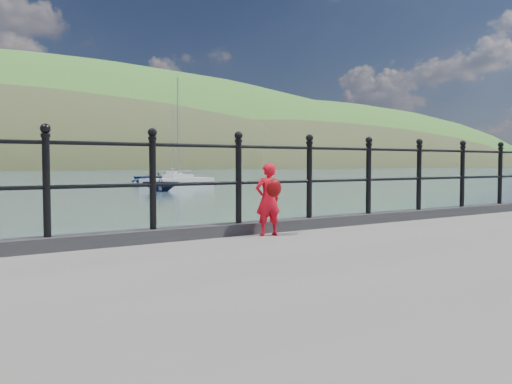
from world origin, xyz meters
TOP-DOWN VIEW (x-y plane):
  - ground at (0.00, 0.00)m, footprint 600.00×600.00m
  - kerb at (0.00, -0.15)m, footprint 60.00×0.30m
  - railing at (0.00, -0.15)m, footprint 18.11×0.11m
  - far_shore at (38.34, 239.41)m, footprint 830.00×200.00m
  - child at (0.84, -0.48)m, footprint 0.38×0.33m
  - launch_blue at (18.42, 41.51)m, footprint 5.69×6.50m
  - launch_navy at (12.56, 28.46)m, footprint 3.30×3.23m
  - sailboat_far at (27.26, 57.06)m, footprint 4.97×6.09m
  - sailboat_near at (17.48, 35.67)m, footprint 7.17×3.78m

SIDE VIEW (x-z plane):
  - far_shore at x=38.34m, z-range -100.57..55.43m
  - ground at x=0.00m, z-range 0.00..0.00m
  - sailboat_near at x=17.48m, z-range -4.36..5.04m
  - sailboat_far at x=27.26m, z-range -4.12..4.81m
  - launch_blue at x=18.42m, z-range 0.00..1.12m
  - launch_navy at x=12.56m, z-range 0.00..1.32m
  - kerb at x=0.00m, z-range 1.00..1.15m
  - child at x=0.84m, z-range 1.01..1.94m
  - railing at x=0.00m, z-range 1.23..2.42m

